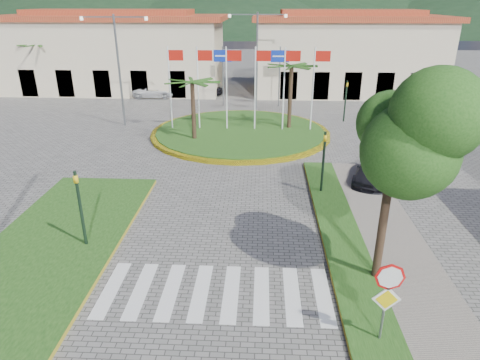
{
  "coord_description": "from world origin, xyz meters",
  "views": [
    {
      "loc": [
        1.48,
        -7.47,
        8.87
      ],
      "look_at": [
        0.69,
        8.0,
        2.35
      ],
      "focal_mm": 32.0,
      "sensor_mm": 36.0,
      "label": 1
    }
  ],
  "objects_px": {
    "stop_sign": "(388,291)",
    "deciduous_tree": "(396,135)",
    "white_van": "(154,92)",
    "car_dark_b": "(308,89)",
    "roundabout_island": "(240,132)",
    "car_dark_a": "(204,88)",
    "car_side_right": "(375,170)"
  },
  "relations": [
    {
      "from": "deciduous_tree",
      "to": "car_dark_b",
      "type": "height_order",
      "value": "deciduous_tree"
    },
    {
      "from": "white_van",
      "to": "car_side_right",
      "type": "height_order",
      "value": "car_side_right"
    },
    {
      "from": "stop_sign",
      "to": "white_van",
      "type": "relative_size",
      "value": 0.64
    },
    {
      "from": "roundabout_island",
      "to": "car_side_right",
      "type": "relative_size",
      "value": 2.94
    },
    {
      "from": "stop_sign",
      "to": "deciduous_tree",
      "type": "height_order",
      "value": "deciduous_tree"
    },
    {
      "from": "car_dark_a",
      "to": "car_dark_b",
      "type": "relative_size",
      "value": 1.01
    },
    {
      "from": "stop_sign",
      "to": "car_dark_a",
      "type": "bearing_deg",
      "value": 105.35
    },
    {
      "from": "deciduous_tree",
      "to": "car_dark_a",
      "type": "distance_m",
      "value": 32.7
    },
    {
      "from": "car_dark_a",
      "to": "white_van",
      "type": "bearing_deg",
      "value": 129.76
    },
    {
      "from": "stop_sign",
      "to": "deciduous_tree",
      "type": "bearing_deg",
      "value": 78.82
    },
    {
      "from": "roundabout_island",
      "to": "stop_sign",
      "type": "xyz_separation_m",
      "value": [
        4.9,
        -20.04,
        1.62
      ]
    },
    {
      "from": "car_dark_a",
      "to": "car_side_right",
      "type": "height_order",
      "value": "car_dark_a"
    },
    {
      "from": "stop_sign",
      "to": "deciduous_tree",
      "type": "relative_size",
      "value": 0.39
    },
    {
      "from": "car_dark_b",
      "to": "car_side_right",
      "type": "xyz_separation_m",
      "value": [
        1.37,
        -22.31,
        -0.03
      ]
    },
    {
      "from": "deciduous_tree",
      "to": "car_side_right",
      "type": "bearing_deg",
      "value": 77.17
    },
    {
      "from": "stop_sign",
      "to": "car_dark_a",
      "type": "relative_size",
      "value": 0.66
    },
    {
      "from": "car_dark_a",
      "to": "stop_sign",
      "type": "bearing_deg",
      "value": -145.42
    },
    {
      "from": "car_dark_a",
      "to": "car_side_right",
      "type": "distance_m",
      "value": 25.07
    },
    {
      "from": "roundabout_island",
      "to": "stop_sign",
      "type": "relative_size",
      "value": 4.79
    },
    {
      "from": "car_side_right",
      "to": "deciduous_tree",
      "type": "bearing_deg",
      "value": -80.93
    },
    {
      "from": "roundabout_island",
      "to": "car_dark_b",
      "type": "distance_m",
      "value": 15.37
    },
    {
      "from": "roundabout_island",
      "to": "car_dark_b",
      "type": "xyz_separation_m",
      "value": [
        6.12,
        14.09,
        0.48
      ]
    },
    {
      "from": "white_van",
      "to": "car_dark_b",
      "type": "relative_size",
      "value": 1.04
    },
    {
      "from": "roundabout_island",
      "to": "car_side_right",
      "type": "bearing_deg",
      "value": -47.64
    },
    {
      "from": "deciduous_tree",
      "to": "stop_sign",
      "type": "bearing_deg",
      "value": -101.18
    },
    {
      "from": "stop_sign",
      "to": "car_dark_b",
      "type": "height_order",
      "value": "stop_sign"
    },
    {
      "from": "roundabout_island",
      "to": "white_van",
      "type": "bearing_deg",
      "value": 126.91
    },
    {
      "from": "deciduous_tree",
      "to": "white_van",
      "type": "bearing_deg",
      "value": 116.61
    },
    {
      "from": "car_dark_a",
      "to": "car_side_right",
      "type": "xyz_separation_m",
      "value": [
        11.9,
        -22.06,
        -0.06
      ]
    },
    {
      "from": "white_van",
      "to": "car_dark_b",
      "type": "bearing_deg",
      "value": -84.87
    },
    {
      "from": "deciduous_tree",
      "to": "roundabout_island",
      "type": "bearing_deg",
      "value": 107.91
    },
    {
      "from": "stop_sign",
      "to": "deciduous_tree",
      "type": "distance_m",
      "value": 4.59
    }
  ]
}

